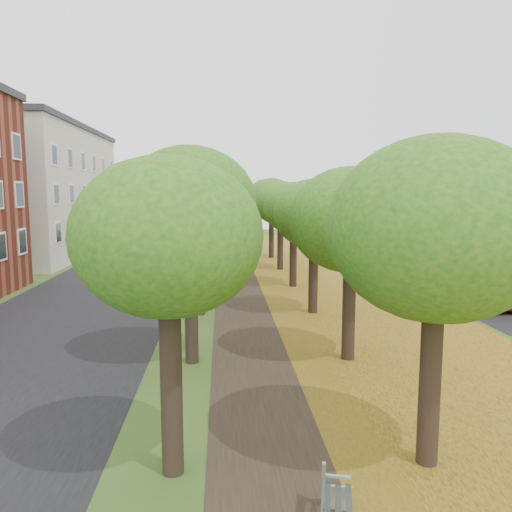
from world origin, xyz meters
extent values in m
plane|color=#2D4C19|center=(0.00, 0.00, 0.00)|extent=(120.00, 120.00, 0.00)
cube|color=black|center=(-7.50, 15.00, 0.00)|extent=(8.00, 70.00, 0.01)
cube|color=black|center=(0.00, 15.00, 0.00)|extent=(3.20, 70.00, 0.01)
cube|color=olive|center=(5.00, 15.00, 0.01)|extent=(7.50, 70.00, 0.01)
cube|color=black|center=(13.50, 16.00, 0.00)|extent=(9.00, 16.00, 0.01)
cylinder|color=black|center=(-2.20, 0.00, 1.64)|extent=(0.40, 0.40, 3.28)
ellipsoid|color=#1C5912|center=(-2.20, 0.00, 4.48)|extent=(3.67, 3.67, 3.12)
cylinder|color=black|center=(-2.20, 6.00, 1.64)|extent=(0.40, 0.40, 3.28)
ellipsoid|color=#1C5912|center=(-2.20, 6.00, 4.48)|extent=(3.67, 3.67, 3.12)
cylinder|color=black|center=(-2.20, 12.00, 1.64)|extent=(0.40, 0.40, 3.28)
ellipsoid|color=#1C5912|center=(-2.20, 12.00, 4.48)|extent=(3.67, 3.67, 3.12)
cylinder|color=black|center=(-2.20, 18.00, 1.64)|extent=(0.40, 0.40, 3.28)
ellipsoid|color=#1C5912|center=(-2.20, 18.00, 4.48)|extent=(3.67, 3.67, 3.12)
cylinder|color=black|center=(-2.20, 24.00, 1.64)|extent=(0.40, 0.40, 3.28)
ellipsoid|color=#1C5912|center=(-2.20, 24.00, 4.48)|extent=(3.67, 3.67, 3.12)
cylinder|color=black|center=(-2.20, 30.00, 1.64)|extent=(0.40, 0.40, 3.28)
ellipsoid|color=#1C5912|center=(-2.20, 30.00, 4.48)|extent=(3.67, 3.67, 3.12)
cylinder|color=black|center=(2.60, 0.00, 1.64)|extent=(0.40, 0.40, 3.28)
ellipsoid|color=#1C5912|center=(2.60, 0.00, 4.48)|extent=(3.67, 3.67, 3.12)
cylinder|color=black|center=(2.60, 6.00, 1.64)|extent=(0.40, 0.40, 3.28)
ellipsoid|color=#1C5912|center=(2.60, 6.00, 4.48)|extent=(3.67, 3.67, 3.12)
cylinder|color=black|center=(2.60, 12.00, 1.64)|extent=(0.40, 0.40, 3.28)
ellipsoid|color=#1C5912|center=(2.60, 12.00, 4.48)|extent=(3.67, 3.67, 3.12)
cylinder|color=black|center=(2.60, 18.00, 1.64)|extent=(0.40, 0.40, 3.28)
ellipsoid|color=#1C5912|center=(2.60, 18.00, 4.48)|extent=(3.67, 3.67, 3.12)
cylinder|color=black|center=(2.60, 24.00, 1.64)|extent=(0.40, 0.40, 3.28)
ellipsoid|color=#1C5912|center=(2.60, 24.00, 4.48)|extent=(3.67, 3.67, 3.12)
cylinder|color=black|center=(2.60, 30.00, 1.64)|extent=(0.40, 0.40, 3.28)
ellipsoid|color=#1C5912|center=(2.60, 30.00, 4.48)|extent=(3.67, 3.67, 3.12)
cube|color=beige|center=(-17.00, 33.00, 5.00)|extent=(10.00, 20.00, 10.00)
cube|color=#2D2D33|center=(-17.00, 33.00, 10.20)|extent=(10.30, 20.30, 0.40)
cube|color=#283329|center=(0.19, -1.95, 0.65)|extent=(0.40, 1.59, 0.24)
cube|color=silver|center=(0.58, -1.28, 0.20)|extent=(0.45, 0.15, 0.41)
cube|color=silver|center=(0.58, -1.28, 0.57)|extent=(0.41, 0.14, 0.04)
imported|color=maroon|center=(11.18, 11.60, 0.73)|extent=(4.44, 1.63, 1.45)
imported|color=#2F2F33|center=(11.00, 14.94, 0.69)|extent=(4.83, 2.14, 1.38)
imported|color=white|center=(11.00, 17.39, 0.68)|extent=(5.00, 2.54, 1.35)
camera|label=1|loc=(-1.27, -8.70, 5.14)|focal=35.00mm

